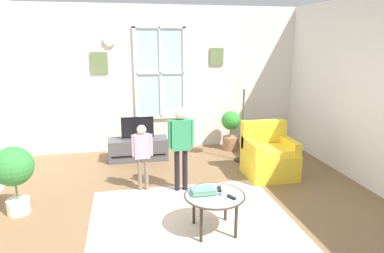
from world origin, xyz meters
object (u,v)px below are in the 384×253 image
potted_plant_corner (14,171)px  cup (224,192)px  person_pink_shirt (142,150)px  armchair (269,156)px  remote_near_books (219,189)px  potted_plant_by_window (231,128)px  floor_lamp (244,90)px  tv_stand (138,149)px  remote_near_cup (231,197)px  book_stack (203,191)px  coffee_table (214,197)px  television (137,128)px  person_green_shirt (181,139)px

potted_plant_corner → cup: bearing=-21.1°
person_pink_shirt → armchair: bearing=5.0°
remote_near_books → potted_plant_by_window: (1.03, 2.82, -0.02)m
floor_lamp → person_pink_shirt: bearing=-153.5°
armchair → potted_plant_by_window: size_ratio=1.10×
tv_stand → remote_near_cup: remote_near_cup is taller
book_stack → remote_near_books: book_stack is taller
remote_near_cup → potted_plant_by_window: bearing=72.3°
coffee_table → person_pink_shirt: size_ratio=0.71×
remote_near_cup → person_pink_shirt: size_ratio=0.14×
cup → television: bearing=107.3°
tv_stand → cup: 2.87m
cup → remote_near_books: bearing=93.5°
television → person_pink_shirt: person_pink_shirt is taller
book_stack → potted_plant_corner: potted_plant_corner is taller
tv_stand → person_pink_shirt: 1.45m
book_stack → remote_near_books: size_ratio=1.93×
remote_near_books → floor_lamp: (1.03, 2.10, 0.85)m
remote_near_cup → person_green_shirt: size_ratio=0.11×
television → potted_plant_by_window: television is taller
tv_stand → potted_plant_by_window: (1.87, 0.26, 0.25)m
coffee_table → floor_lamp: size_ratio=0.45×
tv_stand → potted_plant_by_window: potted_plant_by_window is taller
tv_stand → book_stack: (0.63, -2.63, 0.29)m
television → floor_lamp: 2.05m
potted_plant_by_window → potted_plant_corner: bearing=-149.8°
potted_plant_by_window → person_green_shirt: bearing=-126.9°
floor_lamp → coffee_table: bearing=-116.8°
remote_near_cup → person_green_shirt: person_green_shirt is taller
armchair → coffee_table: armchair is taller
book_stack → person_green_shirt: person_green_shirt is taller
cup → person_pink_shirt: size_ratio=0.09×
remote_near_cup → potted_plant_corner: (-2.52, 1.01, 0.12)m
tv_stand → remote_near_books: 2.71m
coffee_table → person_pink_shirt: (-0.74, 1.29, 0.20)m
person_pink_shirt → tv_stand: bearing=90.3°
tv_stand → armchair: 2.39m
tv_stand → cup: (0.85, -2.73, 0.30)m
armchair → remote_near_books: (-1.22, -1.35, 0.14)m
potted_plant_corner → armchair: bearing=8.8°
remote_near_books → remote_near_cup: same height
tv_stand → person_pink_shirt: bearing=-89.7°
potted_plant_by_window → potted_plant_corner: (-3.49, -2.03, 0.13)m
remote_near_cup → person_green_shirt: 1.38m
armchair → person_green_shirt: 1.59m
coffee_table → person_pink_shirt: 1.50m
armchair → remote_near_books: size_ratio=6.21×
remote_near_cup → coffee_table: bearing=144.6°
tv_stand → floor_lamp: size_ratio=0.68×
person_pink_shirt → person_green_shirt: bearing=-11.1°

